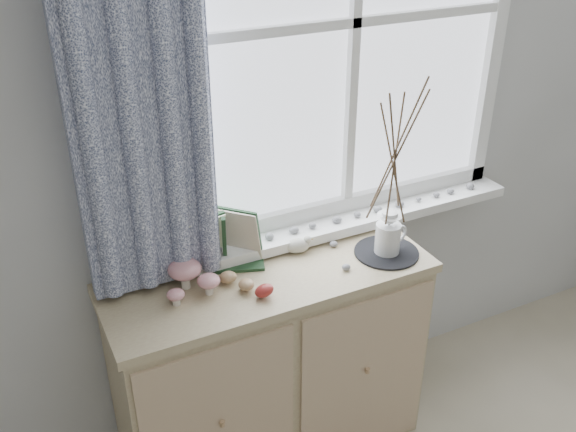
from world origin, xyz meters
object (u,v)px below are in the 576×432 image
object	(u,v)px
sideboard	(271,365)
botanical_book	(226,243)
toadstool_cluster	(189,275)
twig_pitcher	(395,153)

from	to	relation	value
sideboard	botanical_book	world-z (taller)	botanical_book
toadstool_cluster	twig_pitcher	size ratio (longest dim) A/B	0.27
sideboard	twig_pitcher	size ratio (longest dim) A/B	1.67
botanical_book	sideboard	bearing A→B (deg)	-17.66
botanical_book	twig_pitcher	distance (m)	0.67
botanical_book	twig_pitcher	xyz separation A→B (m)	(0.58, -0.16, 0.29)
sideboard	twig_pitcher	distance (m)	0.95
toadstool_cluster	twig_pitcher	bearing A→B (deg)	-7.62
toadstool_cluster	twig_pitcher	world-z (taller)	twig_pitcher
botanical_book	toadstool_cluster	size ratio (longest dim) A/B	1.75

